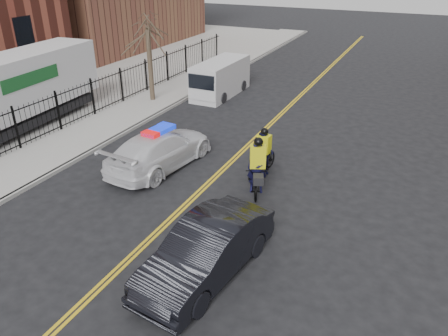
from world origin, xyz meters
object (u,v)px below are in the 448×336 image
Objects in this scene: dark_sedan at (207,251)px; cyclist_far at (263,156)px; cyclist_near at (257,173)px; cargo_van at (220,79)px; police_cruiser at (160,149)px.

cyclist_far is (-0.77, 6.43, -0.03)m from dark_sedan.
cargo_van is at bearing 98.78° from cyclist_near.
cargo_van is 2.54× the size of cyclist_far.
cyclist_far is at bearing -156.97° from police_cruiser.
dark_sedan is 6.48m from cyclist_far.
cyclist_near reaches higher than dark_sedan.
police_cruiser is 2.79× the size of cyclist_far.
police_cruiser is 4.38m from cyclist_near.
cyclist_far reaches higher than police_cruiser.
cargo_van is (-2.12, 10.04, 0.24)m from police_cruiser.
cyclist_near is at bearing -177.54° from police_cruiser.
dark_sedan is 16.76m from cargo_van.
cyclist_near is at bearing -71.09° from cyclist_far.
cargo_van is (-6.93, 15.25, 0.23)m from dark_sedan.
cargo_van is at bearing 131.65° from cyclist_far.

